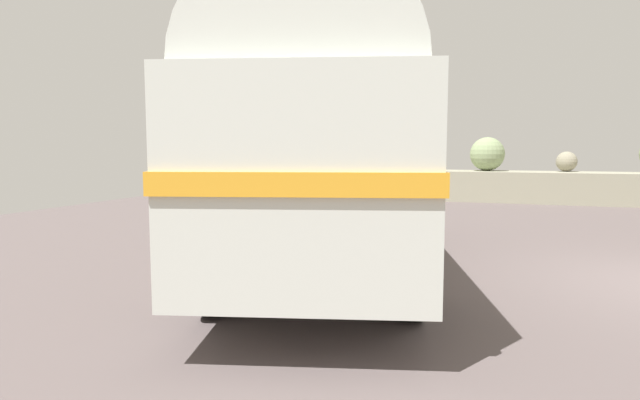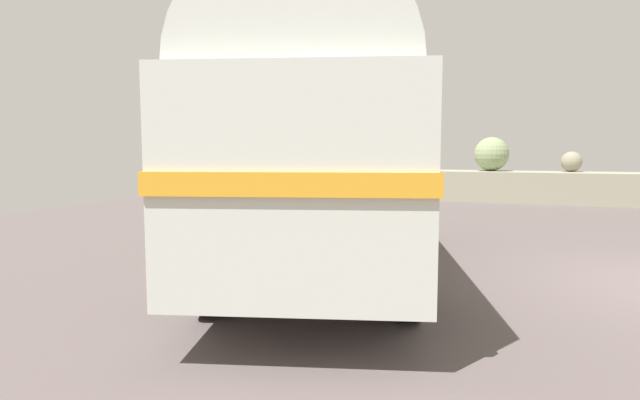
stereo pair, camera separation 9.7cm
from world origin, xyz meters
TOP-DOWN VIEW (x-y plane):
  - breakwater at (0.09, 11.84)m, footprint 31.36×2.14m
  - vintage_coach at (-5.16, -0.21)m, footprint 4.53×8.91m

SIDE VIEW (x-z plane):
  - breakwater at x=0.09m, z-range -0.48..1.96m
  - vintage_coach at x=-5.16m, z-range 0.20..3.90m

